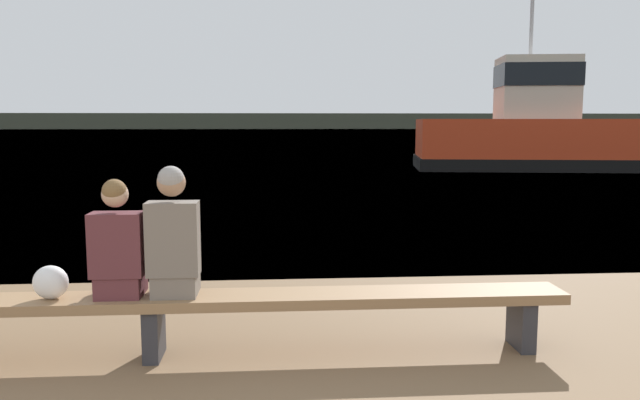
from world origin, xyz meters
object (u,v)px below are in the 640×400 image
(bench_main, at_px, (153,307))
(tugboat_red, at_px, (526,134))
(person_right, at_px, (173,238))
(person_left, at_px, (118,246))
(shopping_bag, at_px, (51,282))

(bench_main, xyz_separation_m, tugboat_red, (10.61, 18.66, 0.94))
(bench_main, relative_size, person_right, 6.41)
(person_left, height_order, shopping_bag, person_left)
(person_right, xyz_separation_m, tugboat_red, (10.44, 18.66, 0.40))
(person_left, bearing_deg, person_right, -0.38)
(person_left, height_order, person_right, person_right)
(person_right, distance_m, shopping_bag, 0.97)
(bench_main, bearing_deg, person_right, -1.14)
(shopping_bag, bearing_deg, person_right, 0.57)
(shopping_bag, xyz_separation_m, tugboat_red, (11.35, 18.67, 0.72))
(person_right, relative_size, tugboat_red, 0.12)
(person_left, relative_size, shopping_bag, 3.49)
(bench_main, relative_size, tugboat_red, 0.74)
(person_left, relative_size, tugboat_red, 0.10)
(shopping_bag, bearing_deg, bench_main, 0.95)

